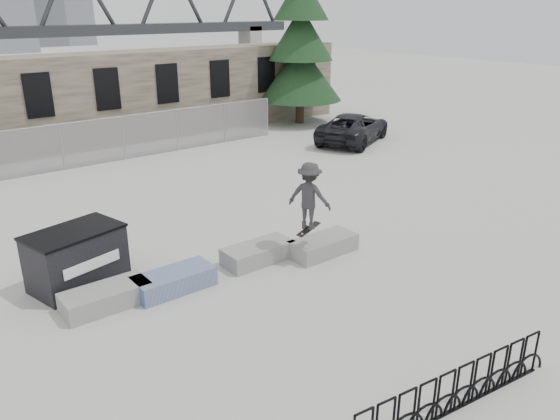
# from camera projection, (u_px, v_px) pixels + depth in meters

# --- Properties ---
(ground) EXTENTS (120.00, 120.00, 0.00)m
(ground) POSITION_uv_depth(u_px,v_px,m) (221.00, 274.00, 14.45)
(ground) COLOR #B7B7B2
(ground) RESTS_ON ground
(stone_wall) EXTENTS (36.00, 2.58, 4.50)m
(stone_wall) POSITION_uv_depth(u_px,v_px,m) (33.00, 106.00, 25.60)
(stone_wall) COLOR brown
(stone_wall) RESTS_ON ground
(chainlink_fence) EXTENTS (22.06, 0.06, 2.02)m
(chainlink_fence) POSITION_uv_depth(u_px,v_px,m) (62.00, 147.00, 23.28)
(chainlink_fence) COLOR gray
(chainlink_fence) RESTS_ON ground
(planter_far_left) EXTENTS (2.00, 0.90, 0.49)m
(planter_far_left) POSITION_uv_depth(u_px,v_px,m) (106.00, 297.00, 12.81)
(planter_far_left) COLOR gray
(planter_far_left) RESTS_ON ground
(planter_center_left) EXTENTS (2.00, 0.90, 0.49)m
(planter_center_left) POSITION_uv_depth(u_px,v_px,m) (174.00, 280.00, 13.58)
(planter_center_left) COLOR #2E458A
(planter_center_left) RESTS_ON ground
(planter_center_right) EXTENTS (2.00, 0.90, 0.49)m
(planter_center_right) POSITION_uv_depth(u_px,v_px,m) (258.00, 252.00, 15.10)
(planter_center_right) COLOR gray
(planter_center_right) RESTS_ON ground
(planter_offset) EXTENTS (2.00, 0.90, 0.49)m
(planter_offset) POSITION_uv_depth(u_px,v_px,m) (323.00, 245.00, 15.58)
(planter_offset) COLOR gray
(planter_offset) RESTS_ON ground
(dumpster) EXTENTS (2.52, 1.87, 1.49)m
(dumpster) POSITION_uv_depth(u_px,v_px,m) (77.00, 258.00, 13.66)
(dumpster) COLOR black
(dumpster) RESTS_ON ground
(bike_rack) EXTENTS (4.91, 0.69, 0.90)m
(bike_rack) POSITION_uv_depth(u_px,v_px,m) (455.00, 391.00, 9.41)
(bike_rack) COLOR black
(bike_rack) RESTS_ON ground
(spruce_tree) EXTENTS (4.91, 4.91, 11.50)m
(spruce_tree) POSITION_uv_depth(u_px,v_px,m) (301.00, 42.00, 31.53)
(spruce_tree) COLOR #38281E
(spruce_tree) RESTS_ON ground
(truss_bridge) EXTENTS (70.00, 3.00, 9.80)m
(truss_bridge) POSITION_uv_depth(u_px,v_px,m) (24.00, 31.00, 59.23)
(truss_bridge) COLOR #2D3033
(truss_bridge) RESTS_ON ground
(suv) EXTENTS (5.95, 4.52, 1.50)m
(suv) POSITION_uv_depth(u_px,v_px,m) (353.00, 128.00, 28.25)
(suv) COLOR black
(suv) RESTS_ON ground
(skateboarder) EXTENTS (1.16, 1.37, 1.97)m
(skateboarder) POSITION_uv_depth(u_px,v_px,m) (309.00, 196.00, 14.45)
(skateboarder) COLOR #2D2D30
(skateboarder) RESTS_ON ground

